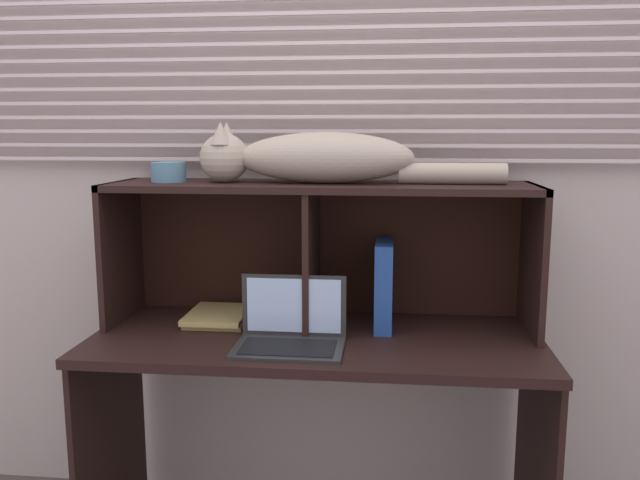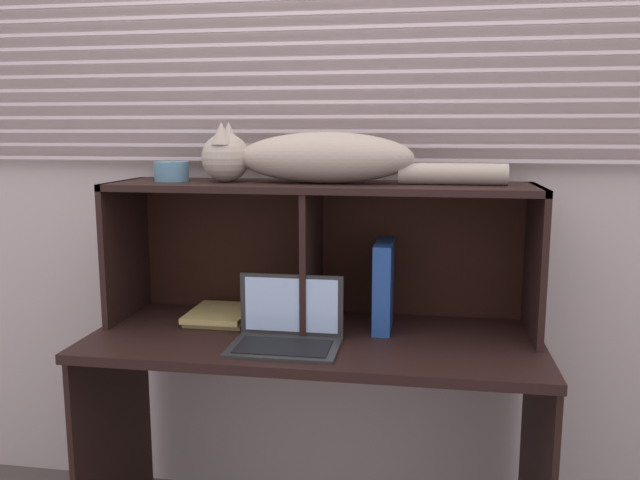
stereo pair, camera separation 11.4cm
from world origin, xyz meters
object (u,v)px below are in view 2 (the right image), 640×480
Objects in this scene: cat at (313,158)px; book_stack at (221,315)px; small_basket at (172,171)px; binder_upright at (384,285)px; laptop at (287,332)px.

book_stack is at bearing -179.91° from cat.
book_stack is 0.51m from small_basket.
binder_upright is 0.57m from book_stack.
binder_upright reaches higher than book_stack.
cat is at bearing 79.41° from laptop.
laptop is 2.86× the size of small_basket.
cat is at bearing -0.00° from small_basket.
laptop is at bearing -100.59° from cat.
small_basket reaches higher than book_stack.
book_stack is at bearing 141.13° from laptop.
binder_upright reaches higher than laptop.
book_stack is at bearing -179.95° from binder_upright.
laptop is 0.36m from book_stack.
small_basket is at bearing 180.00° from cat.
cat reaches higher than laptop.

